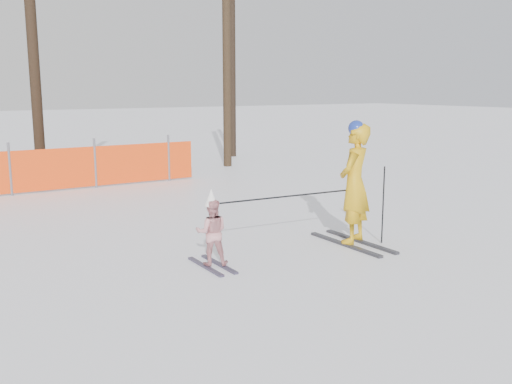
{
  "coord_description": "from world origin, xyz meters",
  "views": [
    {
      "loc": [
        -4.37,
        -6.44,
        2.51
      ],
      "look_at": [
        0.0,
        0.5,
        1.0
      ],
      "focal_mm": 40.0,
      "sensor_mm": 36.0,
      "label": 1
    }
  ],
  "objects": [
    {
      "name": "child",
      "position": [
        -0.75,
        0.48,
        0.51
      ],
      "size": [
        0.57,
        0.99,
        1.12
      ],
      "color": "black",
      "rests_on": "ground"
    },
    {
      "name": "tree_trunks",
      "position": [
        2.94,
        10.21,
        3.03
      ],
      "size": [
        7.39,
        2.44,
        6.78
      ],
      "color": "#312316",
      "rests_on": "ground"
    },
    {
      "name": "ground",
      "position": [
        0.0,
        0.0,
        0.0
      ],
      "size": [
        120.0,
        120.0,
        0.0
      ],
      "primitive_type": "plane",
      "color": "white",
      "rests_on": "ground"
    },
    {
      "name": "adult",
      "position": [
        1.73,
        0.3,
        1.0
      ],
      "size": [
        0.83,
        1.65,
        2.0
      ],
      "color": "black",
      "rests_on": "ground"
    },
    {
      "name": "ski_poles",
      "position": [
        1.1,
        0.29,
        0.81
      ],
      "size": [
        2.82,
        0.39,
        1.27
      ],
      "color": "black",
      "rests_on": "ground"
    }
  ]
}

